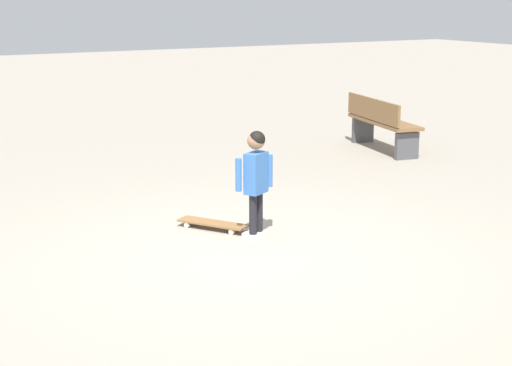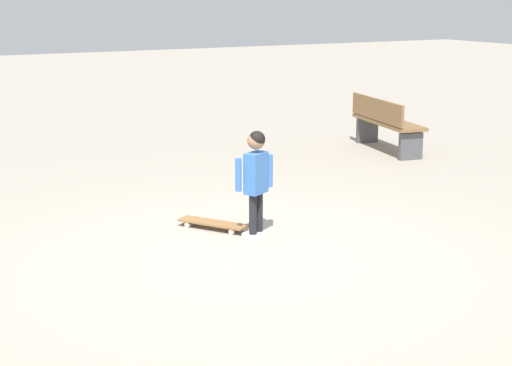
{
  "view_description": "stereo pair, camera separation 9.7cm",
  "coord_description": "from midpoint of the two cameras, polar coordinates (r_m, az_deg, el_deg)",
  "views": [
    {
      "loc": [
        3.2,
        5.81,
        2.33
      ],
      "look_at": [
        -0.37,
        -0.5,
        0.55
      ],
      "focal_mm": 54.36,
      "sensor_mm": 36.0,
      "label": 1
    },
    {
      "loc": [
        3.12,
        5.86,
        2.33
      ],
      "look_at": [
        -0.37,
        -0.5,
        0.55
      ],
      "focal_mm": 54.36,
      "sensor_mm": 36.0,
      "label": 2
    }
  ],
  "objects": [
    {
      "name": "child_person",
      "position": [
        7.44,
        -0.38,
        0.8
      ],
      "size": [
        0.41,
        0.26,
        1.06
      ],
      "color": "black",
      "rests_on": "ground"
    },
    {
      "name": "street_bench",
      "position": [
        11.87,
        8.96,
        4.39
      ],
      "size": [
        0.73,
        1.65,
        0.8
      ],
      "color": "brown",
      "rests_on": "ground"
    },
    {
      "name": "ground_plane",
      "position": [
        7.04,
        -1.0,
        -5.55
      ],
      "size": [
        50.0,
        50.0,
        0.0
      ],
      "primitive_type": "plane",
      "color": "#9E9384"
    },
    {
      "name": "skateboard",
      "position": [
        7.87,
        -3.56,
        -2.99
      ],
      "size": [
        0.57,
        0.73,
        0.07
      ],
      "color": "olive",
      "rests_on": "ground"
    }
  ]
}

